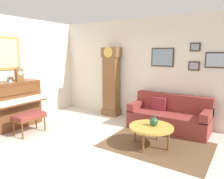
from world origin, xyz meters
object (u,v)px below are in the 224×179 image
piano_bench (29,117)px  green_jug (154,122)px  couch (169,117)px  piano (10,105)px  teacup (10,81)px  grandfather_clock (111,84)px  coffee_table (151,127)px  mantel_clock (19,74)px

piano_bench → green_jug: bearing=19.6°
green_jug → couch: bearing=93.0°
piano → couch: bearing=31.7°
teacup → green_jug: size_ratio=0.48×
teacup → grandfather_clock: bearing=58.7°
piano_bench → couch: (2.61, 2.08, -0.09)m
piano → teacup: 0.60m
green_jug → coffee_table: bearing=-127.4°
coffee_table → teacup: size_ratio=7.59×
piano_bench → grandfather_clock: (0.75, 2.31, 0.56)m
teacup → green_jug: teacup is taller
piano → green_jug: 3.55m
mantel_clock → teacup: bearing=-73.4°
grandfather_clock → couch: bearing=-7.0°
couch → teacup: teacup is taller
coffee_table → grandfather_clock: bearing=143.3°
piano → couch: size_ratio=0.76×
piano_bench → coffee_table: (2.64, 0.91, -0.01)m
piano_bench → coffee_table: bearing=19.0°
piano_bench → grandfather_clock: grandfather_clock is taller
grandfather_clock → coffee_table: bearing=-36.7°
mantel_clock → green_jug: (3.41, 0.64, -0.82)m
piano → mantel_clock: mantel_clock is taller
piano_bench → mantel_clock: size_ratio=1.84×
couch → teacup: size_ratio=16.38×
piano → grandfather_clock: grandfather_clock is taller
coffee_table → mantel_clock: 3.56m
couch → coffee_table: bearing=-88.8°
grandfather_clock → teacup: 2.71m
grandfather_clock → green_jug: bearing=-35.3°
couch → coffee_table: couch is taller
piano → green_jug: size_ratio=6.00×
mantel_clock → couch: bearing=27.8°
teacup → green_jug: 3.52m
couch → green_jug: bearing=-87.0°
piano_bench → grandfather_clock: 2.49m
couch → teacup: bearing=-147.5°
piano → piano_bench: size_ratio=2.06×
piano → mantel_clock: 0.80m
couch → piano: bearing=-148.3°
piano_bench → teacup: 1.02m
piano → mantel_clock: bearing=89.7°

